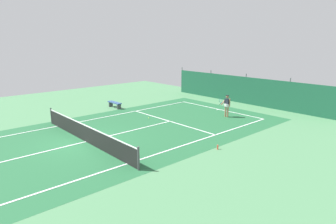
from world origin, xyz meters
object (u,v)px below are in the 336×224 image
Objects in this scene: tennis_player at (227,104)px; water_bottle at (218,147)px; courtside_bench at (115,103)px; tennis_net at (85,133)px; tennis_ball_near_player at (149,118)px.

water_bottle is at bearing 121.90° from tennis_player.
tennis_player is 6.83× the size of water_bottle.
courtside_bench is at bearing 174.25° from water_bottle.
tennis_net reaches higher than water_bottle.
tennis_net is at bearing -73.97° from tennis_ball_near_player.
courtside_bench is (-4.64, 0.00, 0.34)m from tennis_ball_near_player.
water_bottle reaches higher than tennis_ball_near_player.
tennis_net is 42.17× the size of water_bottle.
tennis_net is at bearing -42.71° from courtside_bench.
tennis_net is at bearing -141.08° from water_bottle.
courtside_bench is (-6.31, 5.82, -0.14)m from tennis_net.
courtside_bench is (-8.19, -4.56, -0.59)m from tennis_player.
tennis_ball_near_player is (-3.55, -4.57, -0.93)m from tennis_player.
tennis_player is at bearing 123.57° from water_bottle.
tennis_player is 6.98m from water_bottle.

